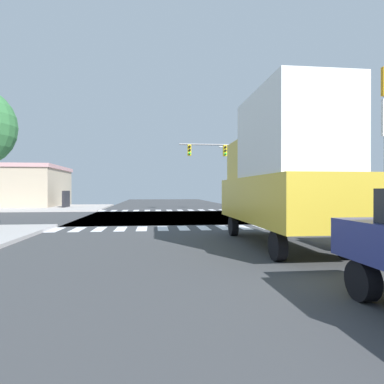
{
  "coord_description": "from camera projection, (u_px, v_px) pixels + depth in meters",
  "views": [
    {
      "loc": [
        -2.2,
        -23.52,
        1.85
      ],
      "look_at": [
        1.49,
        8.33,
        1.68
      ],
      "focal_mm": 31.26,
      "sensor_mm": 36.0,
      "label": 1
    }
  ],
  "objects": [
    {
      "name": "ground",
      "position": [
        185.0,
        217.0,
        23.63
      ],
      "size": [
        90.0,
        90.0,
        0.05
      ],
      "color": "#3A3C3F"
    },
    {
      "name": "sidewalk_corner_ne",
      "position": [
        291.0,
        206.0,
        37.04
      ],
      "size": [
        12.0,
        12.0,
        0.14
      ],
      "color": "#B2ADA3",
      "rests_on": "ground"
    },
    {
      "name": "sidewalk_corner_nw",
      "position": [
        47.0,
        208.0,
        34.05
      ],
      "size": [
        12.0,
        12.0,
        0.14
      ],
      "color": "#ADA8A5",
      "rests_on": "ground"
    },
    {
      "name": "crosswalk_near",
      "position": [
        193.0,
        228.0,
        16.35
      ],
      "size": [
        13.5,
        2.0,
        0.01
      ],
      "color": "silver",
      "rests_on": "ground"
    },
    {
      "name": "crosswalk_far",
      "position": [
        175.0,
        210.0,
        30.85
      ],
      "size": [
        13.5,
        2.0,
        0.01
      ],
      "color": "silver",
      "rests_on": "ground"
    },
    {
      "name": "traffic_signal_mast",
      "position": [
        229.0,
        158.0,
        31.05
      ],
      "size": [
        7.84,
        0.55,
        6.47
      ],
      "color": "gray",
      "rests_on": "ground"
    },
    {
      "name": "street_lamp",
      "position": [
        229.0,
        169.0,
        42.83
      ],
      "size": [
        1.78,
        0.32,
        7.54
      ],
      "color": "gray",
      "rests_on": "ground"
    },
    {
      "name": "pickup_leading_1",
      "position": [
        356.0,
        197.0,
        28.85
      ],
      "size": [
        5.1,
        2.0,
        2.35
      ],
      "rotation": [
        0.0,
        0.0,
        4.71
      ],
      "color": "black",
      "rests_on": "ground"
    },
    {
      "name": "box_truck_middle_1",
      "position": [
        281.0,
        169.0,
        11.06
      ],
      "size": [
        2.4,
        7.2,
        4.85
      ],
      "color": "black",
      "rests_on": "ground"
    }
  ]
}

